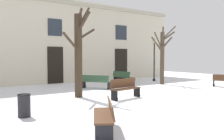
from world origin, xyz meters
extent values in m
plane|color=white|center=(0.00, 0.00, 0.00)|extent=(36.56, 36.56, 0.00)
cube|color=beige|center=(0.00, 8.78, 3.18)|extent=(22.85, 0.40, 6.35)
cube|color=#B1A993|center=(0.00, 8.53, 6.10)|extent=(22.85, 0.30, 0.24)
cube|color=black|center=(-0.28, 8.56, 1.37)|extent=(1.22, 0.08, 2.74)
cube|color=#262D38|center=(-0.28, 8.56, 4.16)|extent=(1.09, 0.06, 1.25)
cube|color=black|center=(5.91, 8.56, 1.35)|extent=(1.33, 0.08, 2.70)
cube|color=#262D38|center=(5.91, 8.56, 4.13)|extent=(1.20, 0.06, 1.26)
cylinder|color=#382B1E|center=(-1.84, 1.97, 2.03)|extent=(0.38, 0.38, 4.06)
cylinder|color=#382B1E|center=(-1.36, 2.03, 3.11)|extent=(1.03, 0.23, 0.64)
cylinder|color=#382B1E|center=(-1.53, 1.99, 3.92)|extent=(0.72, 0.13, 1.06)
cylinder|color=#382B1E|center=(-1.52, 2.40, 4.08)|extent=(0.82, 1.00, 0.98)
cylinder|color=#382B1E|center=(-1.76, 1.58, 3.64)|extent=(0.33, 0.92, 0.96)
cylinder|color=#382B1E|center=(-2.35, 1.72, 2.68)|extent=(1.13, 0.65, 0.88)
cylinder|color=#4C3D2D|center=(5.80, 3.57, 1.88)|extent=(0.30, 0.30, 3.76)
cylinder|color=#4C3D2D|center=(6.06, 3.20, 3.70)|extent=(0.62, 0.86, 0.96)
cylinder|color=#4C3D2D|center=(5.78, 3.12, 2.97)|extent=(0.18, 0.98, 0.81)
cylinder|color=#4C3D2D|center=(5.41, 3.18, 3.40)|extent=(0.93, 0.94, 1.29)
cylinder|color=#4C3D2D|center=(6.07, 4.05, 2.82)|extent=(0.64, 1.05, 1.03)
cylinder|color=#4C3D2D|center=(6.05, 3.23, 3.46)|extent=(0.62, 0.80, 0.69)
cylinder|color=#4C3D2D|center=(5.91, 4.21, 2.92)|extent=(0.34, 1.37, 1.24)
cylinder|color=#4C3D2D|center=(5.35, 3.53, 3.09)|extent=(0.98, 0.19, 1.29)
cylinder|color=black|center=(7.07, 5.62, 1.55)|extent=(0.10, 0.10, 3.10)
cylinder|color=black|center=(7.07, 5.62, 0.10)|extent=(0.22, 0.22, 0.20)
cube|color=beige|center=(7.07, 5.62, 3.28)|extent=(0.24, 0.24, 0.36)
cone|color=black|center=(7.07, 5.62, 3.46)|extent=(0.30, 0.30, 0.14)
cylinder|color=black|center=(-5.21, -0.56, 0.36)|extent=(0.41, 0.41, 0.73)
torus|color=black|center=(-5.21, -0.56, 0.74)|extent=(0.44, 0.44, 0.04)
cube|color=black|center=(7.66, 0.64, 0.21)|extent=(0.35, 0.21, 0.43)
torus|color=black|center=(7.80, 0.70, 0.08)|extent=(0.10, 0.17, 0.17)
cube|color=#51331E|center=(-0.21, 0.28, 0.47)|extent=(1.76, 0.67, 0.05)
cube|color=#51331E|center=(-0.24, 0.46, 0.73)|extent=(1.71, 0.35, 0.43)
cube|color=black|center=(-1.00, 0.15, 0.24)|extent=(0.12, 0.37, 0.47)
torus|color=black|center=(-0.97, 0.00, 0.08)|extent=(0.17, 0.06, 0.17)
cube|color=black|center=(0.58, 0.40, 0.24)|extent=(0.12, 0.37, 0.47)
torus|color=black|center=(0.60, 0.25, 0.08)|extent=(0.17, 0.06, 0.17)
cube|color=#2D4C33|center=(3.89, 5.72, 0.47)|extent=(0.57, 1.84, 0.05)
cube|color=#2D4C33|center=(3.71, 5.70, 0.71)|extent=(0.27, 1.81, 0.39)
cube|color=black|center=(3.97, 4.88, 0.24)|extent=(0.38, 0.09, 0.47)
torus|color=black|center=(4.12, 4.89, 0.08)|extent=(0.04, 0.17, 0.17)
cube|color=black|center=(3.82, 6.56, 0.24)|extent=(0.38, 0.09, 0.47)
torus|color=black|center=(3.98, 6.58, 0.08)|extent=(0.04, 0.17, 0.17)
cube|color=#2D4C33|center=(0.61, 4.27, 0.45)|extent=(1.42, 1.81, 0.05)
cube|color=#2D4C33|center=(0.44, 4.15, 0.67)|extent=(1.10, 1.59, 0.36)
cube|color=black|center=(1.10, 3.55, 0.22)|extent=(0.38, 0.28, 0.45)
torus|color=black|center=(1.25, 3.65, 0.08)|extent=(0.12, 0.16, 0.17)
cube|color=black|center=(0.13, 5.00, 0.22)|extent=(0.38, 0.28, 0.45)
torus|color=black|center=(0.28, 5.10, 0.08)|extent=(0.12, 0.16, 0.17)
cube|color=#51331E|center=(-3.97, -3.39, 0.43)|extent=(1.34, 1.79, 0.05)
cube|color=#51331E|center=(-3.79, -3.50, 0.65)|extent=(1.02, 1.59, 0.35)
cube|color=black|center=(-3.53, -2.67, 0.22)|extent=(0.40, 0.27, 0.43)
torus|color=black|center=(-3.69, -2.57, 0.08)|extent=(0.11, 0.16, 0.17)
cube|color=black|center=(-4.41, -4.11, 0.22)|extent=(0.40, 0.27, 0.43)
torus|color=black|center=(-4.57, -4.01, 0.08)|extent=(0.11, 0.16, 0.17)
camera|label=1|loc=(-7.56, -8.82, 1.99)|focal=39.64mm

